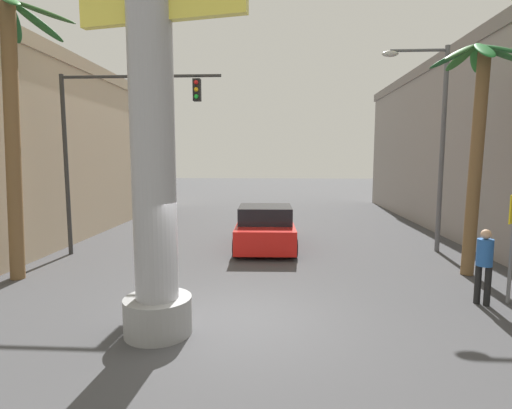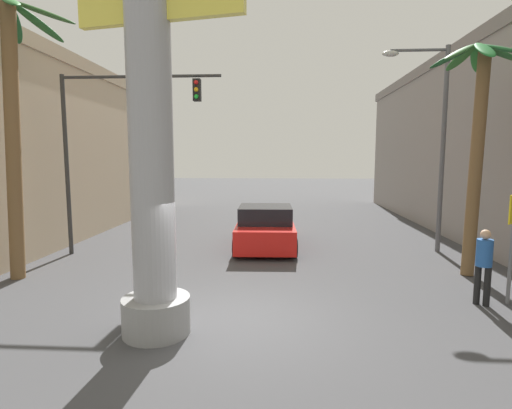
% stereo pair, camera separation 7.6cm
% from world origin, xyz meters
% --- Properties ---
extents(ground_plane, '(91.91, 91.91, 0.00)m').
position_xyz_m(ground_plane, '(0.00, 10.00, 0.00)').
color(ground_plane, '#424244').
extents(building_left, '(7.98, 17.80, 7.24)m').
position_xyz_m(building_left, '(-10.98, 9.90, 3.63)').
color(building_left, '#C6B293').
rests_on(building_left, ground).
extents(neon_sign_pole, '(3.43, 1.27, 11.63)m').
position_xyz_m(neon_sign_pole, '(-1.50, -0.65, 5.44)').
color(neon_sign_pole, '#9E9EA3').
rests_on(neon_sign_pole, ground).
extents(street_lamp, '(2.25, 0.28, 7.05)m').
position_xyz_m(street_lamp, '(6.06, 6.47, 4.25)').
color(street_lamp, '#59595E').
rests_on(street_lamp, ground).
extents(traffic_light_mast, '(5.35, 0.32, 6.02)m').
position_xyz_m(traffic_light_mast, '(-4.76, 5.34, 4.26)').
color(traffic_light_mast, '#333333').
rests_on(traffic_light_mast, ground).
extents(car_lead, '(2.27, 4.69, 1.56)m').
position_xyz_m(car_lead, '(0.27, 6.86, 0.70)').
color(car_lead, black).
rests_on(car_lead, ground).
extents(palm_tree_near_right, '(2.34, 2.41, 6.43)m').
position_xyz_m(palm_tree_near_right, '(6.19, 3.76, 4.12)').
color(palm_tree_near_right, brown).
rests_on(palm_tree_near_right, ground).
extents(palm_tree_near_left, '(3.47, 3.17, 7.45)m').
position_xyz_m(palm_tree_near_left, '(-6.27, 2.57, 4.68)').
color(palm_tree_near_left, brown).
rests_on(palm_tree_near_left, ground).
extents(pedestrian_by_sign, '(0.48, 0.48, 1.73)m').
position_xyz_m(pedestrian_by_sign, '(5.36, 1.22, 1.01)').
color(pedestrian_by_sign, black).
rests_on(pedestrian_by_sign, ground).
extents(pedestrian_far_left, '(0.36, 0.36, 1.68)m').
position_xyz_m(pedestrian_far_left, '(-5.36, 13.92, 0.98)').
color(pedestrian_far_left, '#1E233F').
rests_on(pedestrian_far_left, ground).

